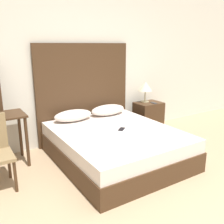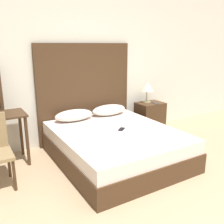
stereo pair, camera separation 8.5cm
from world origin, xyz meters
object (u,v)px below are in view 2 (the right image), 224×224
Objects in this scene: bed at (115,145)px; table_lamp at (147,87)px; phone_on_bed at (122,129)px; phone_on_nightstand at (155,103)px; nightstand at (150,117)px.

bed is 1.58m from table_lamp.
phone_on_bed is at bearing -14.66° from bed.
bed is 4.82× the size of table_lamp.
phone_on_bed is 1.36m from phone_on_nightstand.
table_lamp is 2.51× the size of phone_on_nightstand.
phone_on_bed is at bearing -146.96° from nightstand.
bed is 12.09× the size of phone_on_nightstand.
nightstand is (1.14, 0.74, -0.18)m from phone_on_bed.
bed is at bearing -149.74° from nightstand.
phone_on_bed is 0.40× the size of table_lamp.
phone_on_nightstand is (0.08, -0.17, -0.29)m from table_lamp.
phone_on_nightstand is (1.28, 0.62, 0.35)m from bed.
bed is at bearing -146.40° from table_lamp.
bed is 0.26m from phone_on_bed.
phone_on_nightstand reaches higher than phone_on_bed.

